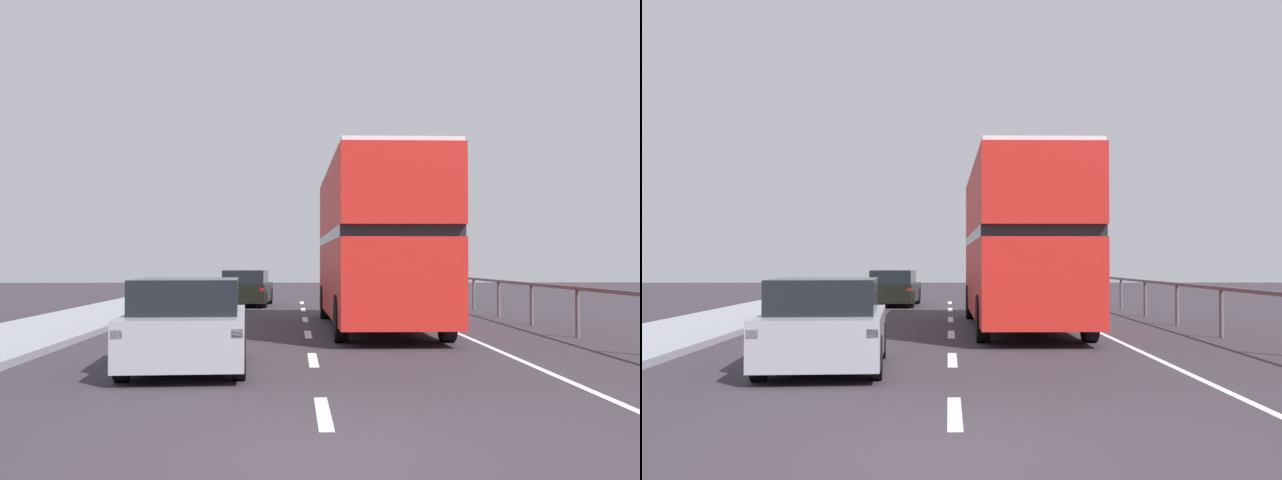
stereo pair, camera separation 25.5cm
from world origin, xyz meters
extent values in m
cube|color=#302930|center=(0.00, 0.00, -0.05)|extent=(73.14, 120.00, 0.10)
cube|color=silver|center=(0.00, 1.84, 0.00)|extent=(0.16, 2.05, 0.01)
cube|color=silver|center=(0.00, 6.78, 0.00)|extent=(0.16, 2.05, 0.01)
cube|color=silver|center=(0.00, 11.72, 0.00)|extent=(0.16, 2.05, 0.01)
cube|color=silver|center=(0.00, 16.67, 0.00)|extent=(0.16, 2.05, 0.01)
cube|color=silver|center=(0.00, 21.61, 0.00)|extent=(0.16, 2.05, 0.01)
cube|color=silver|center=(0.00, 26.55, 0.00)|extent=(0.16, 2.05, 0.01)
cube|color=silver|center=(3.56, 9.00, 0.00)|extent=(0.12, 46.00, 0.01)
cube|color=#554D53|center=(6.03, 9.00, 1.10)|extent=(0.08, 42.00, 0.08)
cylinder|color=#554D53|center=(6.03, 10.75, 0.55)|extent=(0.10, 0.10, 1.10)
cylinder|color=#554D53|center=(6.03, 14.25, 0.55)|extent=(0.10, 0.10, 1.10)
cylinder|color=#554D53|center=(6.03, 17.75, 0.55)|extent=(0.10, 0.10, 1.10)
cylinder|color=#554D53|center=(6.03, 21.25, 0.55)|extent=(0.10, 0.10, 1.10)
cylinder|color=#554D53|center=(6.03, 24.75, 0.55)|extent=(0.10, 0.10, 1.10)
cylinder|color=#554D53|center=(6.03, 28.25, 0.55)|extent=(0.10, 0.10, 1.10)
cube|color=red|center=(1.76, 13.34, 1.27)|extent=(2.53, 10.23, 1.84)
cube|color=black|center=(1.76, 13.34, 2.31)|extent=(2.55, 9.82, 0.24)
cube|color=red|center=(1.76, 13.34, 3.23)|extent=(2.53, 10.23, 1.61)
cube|color=silver|center=(1.76, 13.34, 4.09)|extent=(2.48, 10.03, 0.10)
cube|color=black|center=(1.72, 18.43, 1.36)|extent=(2.21, 0.06, 1.28)
cube|color=yellow|center=(1.72, 18.43, 3.63)|extent=(1.47, 0.05, 0.28)
cylinder|color=black|center=(0.60, 17.04, 0.50)|extent=(0.29, 1.00, 1.00)
cylinder|color=black|center=(2.86, 17.05, 0.50)|extent=(0.29, 1.00, 1.00)
cylinder|color=black|center=(0.66, 9.83, 0.50)|extent=(0.29, 1.00, 1.00)
cylinder|color=black|center=(2.91, 9.84, 0.50)|extent=(0.29, 1.00, 1.00)
cube|color=gray|center=(-2.01, 5.69, 0.54)|extent=(2.04, 4.15, 0.72)
cube|color=black|center=(-2.00, 5.49, 1.16)|extent=(1.71, 2.32, 0.53)
cube|color=red|center=(-2.70, 3.65, 0.72)|extent=(0.16, 0.07, 0.12)
cube|color=red|center=(-1.10, 3.74, 0.72)|extent=(0.16, 0.07, 0.12)
cylinder|color=black|center=(-2.91, 6.96, 0.32)|extent=(0.24, 0.65, 0.64)
cylinder|color=black|center=(-1.27, 7.06, 0.32)|extent=(0.24, 0.65, 0.64)
cylinder|color=black|center=(-2.76, 4.32, 0.32)|extent=(0.24, 0.65, 0.64)
cylinder|color=black|center=(-1.12, 4.41, 0.32)|extent=(0.24, 0.65, 0.64)
cube|color=black|center=(-2.17, 24.30, 0.53)|extent=(1.95, 4.35, 0.69)
cube|color=black|center=(-2.18, 24.08, 1.13)|extent=(1.65, 2.42, 0.51)
cube|color=red|center=(-3.05, 22.23, 0.70)|extent=(0.16, 0.07, 0.12)
cube|color=red|center=(-1.49, 22.16, 0.70)|extent=(0.16, 0.07, 0.12)
cylinder|color=black|center=(-2.91, 25.77, 0.32)|extent=(0.23, 0.65, 0.64)
cylinder|color=black|center=(-1.31, 25.70, 0.32)|extent=(0.23, 0.65, 0.64)
cylinder|color=black|center=(-3.04, 22.90, 0.32)|extent=(0.23, 0.65, 0.64)
cylinder|color=black|center=(-1.44, 22.83, 0.32)|extent=(0.23, 0.65, 0.64)
camera|label=1|loc=(-0.33, -7.25, 1.68)|focal=45.56mm
camera|label=2|loc=(-0.07, -7.26, 1.68)|focal=45.56mm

